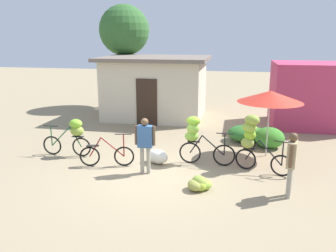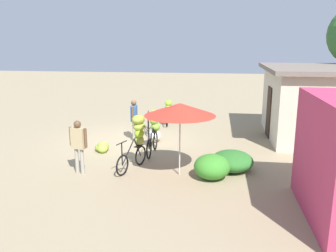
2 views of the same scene
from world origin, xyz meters
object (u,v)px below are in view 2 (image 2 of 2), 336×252
Objects in this scene: bicycle_by_shop at (137,136)px; produce_sack at (154,136)px; building_low at (315,102)px; market_umbrella at (180,109)px; bicycle_near_pile at (148,125)px; bicycle_center_loaded at (154,127)px; bicycle_leftmost at (168,110)px; banana_pile_on_ground at (102,147)px; person_bystander at (78,142)px; person_vendor at (134,116)px.

bicycle_by_shop is 2.86m from produce_sack.
building_low reaches higher than market_umbrella.
bicycle_by_shop is at bearing -55.60° from building_low.
bicycle_near_pile is 2.71m from bicycle_center_loaded.
bicycle_leftmost is at bearing -179.47° from bicycle_center_loaded.
building_low reaches higher than banana_pile_on_ground.
person_bystander is at bearing 0.79° from banana_pile_on_ground.
market_umbrella reaches higher than banana_pile_on_ground.
bicycle_leftmost is at bearing 177.98° from bicycle_by_shop.
market_umbrella is 1.33× the size of person_bystander.
building_low is 3.02× the size of bicycle_by_shop.
person_vendor reaches higher than bicycle_center_loaded.
bicycle_near_pile reaches higher than banana_pile_on_ground.
market_umbrella is 6.26m from bicycle_leftmost.
banana_pile_on_ground is at bearing -69.40° from building_low.
person_bystander is at bearing -23.74° from produce_sack.
person_bystander is (3.72, -0.75, 0.00)m from person_vendor.
bicycle_by_shop reaches higher than bicycle_leftmost.
person_bystander is at bearing -15.32° from bicycle_leftmost.
bicycle_near_pile is 1.43m from person_vendor.
market_umbrella is at bearing 21.33° from bicycle_near_pile.
banana_pile_on_ground is (0.28, -1.80, -0.72)m from bicycle_center_loaded.
bicycle_center_loaded is 1.05× the size of person_bystander.
person_vendor is (-2.91, -0.79, -0.02)m from bicycle_by_shop.
banana_pile_on_ground is 0.46× the size of person_bystander.
market_umbrella reaches higher than bicycle_near_pile.
person_bystander is (3.57, -1.57, 0.75)m from produce_sack.
bicycle_leftmost is 1.58m from bicycle_near_pile.
market_umbrella is 1.72m from bicycle_by_shop.
building_low is 2.32× the size of market_umbrella.
bicycle_leftmost is 2.22× the size of banana_pile_on_ground.
building_low is 3.08× the size of bicycle_near_pile.
bicycle_by_shop reaches higher than banana_pile_on_ground.
person_bystander is at bearing -11.46° from person_vendor.
person_vendor is at bearing -20.56° from bicycle_leftmost.
banana_pile_on_ground is 0.46× the size of person_vendor.
building_low reaches higher than bicycle_center_loaded.
produce_sack is (1.47, -6.14, -1.21)m from building_low.
market_umbrella is (4.73, -4.82, 0.50)m from building_low.
bicycle_by_shop is (5.53, -0.20, 0.25)m from bicycle_leftmost.
bicycle_center_loaded is 2.39× the size of produce_sack.
building_low is 6.65× the size of banana_pile_on_ground.
bicycle_near_pile reaches higher than produce_sack.
person_bystander is (0.30, -2.89, -0.96)m from market_umbrella.
banana_pile_on_ground is at bearing -21.11° from bicycle_near_pile.
bicycle_by_shop is at bearing 15.13° from person_vendor.
building_low reaches higher than bicycle_by_shop.
building_low is 3.00× the size of bicycle_leftmost.
bicycle_by_shop reaches higher than produce_sack.
market_umbrella is at bearing 69.25° from bicycle_by_shop.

